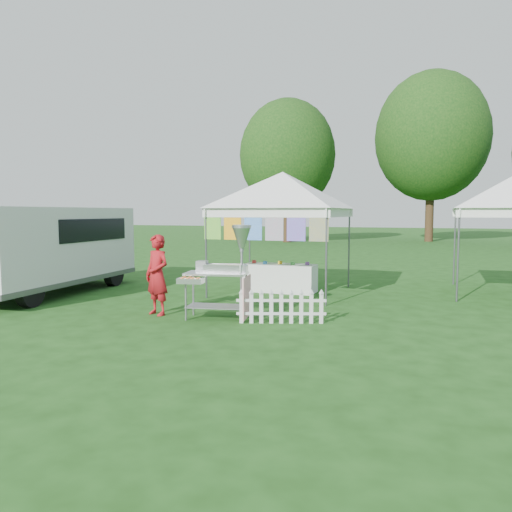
% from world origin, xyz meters
% --- Properties ---
extents(ground, '(120.00, 120.00, 0.00)m').
position_xyz_m(ground, '(0.00, 0.00, 0.00)').
color(ground, '#1B4313').
rests_on(ground, ground).
extents(canopy_main, '(4.24, 4.24, 3.45)m').
position_xyz_m(canopy_main, '(0.00, 3.49, 2.99)').
color(canopy_main, '#59595E').
rests_on(canopy_main, ground).
extents(tree_left, '(6.40, 6.40, 9.53)m').
position_xyz_m(tree_left, '(-6.00, 24.00, 5.83)').
color(tree_left, '#322512').
rests_on(tree_left, ground).
extents(tree_mid, '(7.60, 7.60, 11.52)m').
position_xyz_m(tree_mid, '(3.00, 28.00, 7.14)').
color(tree_mid, '#322512').
rests_on(tree_mid, ground).
extents(donut_cart, '(1.29, 1.07, 1.77)m').
position_xyz_m(donut_cart, '(-0.05, 0.09, 1.04)').
color(donut_cart, gray).
rests_on(donut_cart, ground).
extents(vendor, '(0.67, 0.55, 1.57)m').
position_xyz_m(vendor, '(-1.47, -0.00, 0.79)').
color(vendor, '#A4141A').
rests_on(vendor, ground).
extents(cargo_van, '(2.42, 5.24, 2.12)m').
position_xyz_m(cargo_van, '(-5.41, 1.41, 1.14)').
color(cargo_van, silver).
rests_on(cargo_van, ground).
extents(picket_fence, '(1.54, 0.55, 0.56)m').
position_xyz_m(picket_fence, '(1.03, 0.09, 0.29)').
color(picket_fence, silver).
rests_on(picket_fence, ground).
extents(display_table, '(1.80, 0.70, 0.70)m').
position_xyz_m(display_table, '(-0.08, 3.56, 0.35)').
color(display_table, white).
rests_on(display_table, ground).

